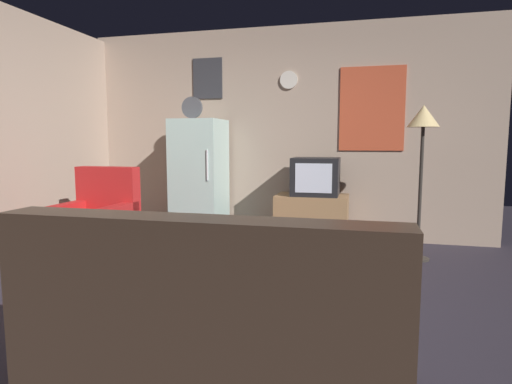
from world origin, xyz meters
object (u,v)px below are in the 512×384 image
at_px(wine_glass, 211,226).
at_px(mug_ceramic_tan, 227,228).
at_px(tv_stand, 312,220).
at_px(crt_tv, 316,176).
at_px(mug_ceramic_white, 213,230).
at_px(armchair, 98,228).
at_px(couch, 214,338).
at_px(fridge, 199,179).
at_px(remote_control, 180,235).
at_px(coffee_table, 201,259).
at_px(standing_lamp, 423,128).

xyz_separation_m(wine_glass, mug_ceramic_tan, (0.11, 0.10, -0.03)).
bearing_deg(mug_ceramic_tan, wine_glass, -138.42).
relative_size(tv_stand, crt_tv, 1.56).
xyz_separation_m(tv_stand, mug_ceramic_white, (-0.65, -1.64, 0.18)).
relative_size(tv_stand, armchair, 0.87).
bearing_deg(couch, mug_ceramic_tan, 105.72).
relative_size(fridge, crt_tv, 3.28).
bearing_deg(mug_ceramic_white, fridge, 115.09).
xyz_separation_m(crt_tv, remote_control, (-0.93, -1.77, -0.37)).
height_order(crt_tv, wine_glass, crt_tv).
xyz_separation_m(fridge, coffee_table, (0.66, -1.67, -0.54)).
relative_size(tv_stand, mug_ceramic_tan, 9.33).
bearing_deg(wine_glass, tv_stand, 68.22).
height_order(armchair, couch, armchair).
bearing_deg(fridge, wine_glass, -65.66).
bearing_deg(coffee_table, mug_ceramic_white, 8.37).
distance_m(fridge, remote_control, 1.89).
relative_size(crt_tv, remote_control, 3.60).
relative_size(mug_ceramic_white, mug_ceramic_tan, 1.00).
distance_m(tv_stand, crt_tv, 0.52).
height_order(fridge, couch, fridge).
height_order(tv_stand, mug_ceramic_white, tv_stand).
bearing_deg(crt_tv, wine_glass, -112.94).
bearing_deg(standing_lamp, mug_ceramic_tan, -145.32).
relative_size(standing_lamp, armchair, 1.66).
bearing_deg(remote_control, coffee_table, 26.24).
relative_size(fridge, couch, 1.04).
bearing_deg(couch, mug_ceramic_white, 109.73).
bearing_deg(coffee_table, wine_glass, -2.11).
bearing_deg(fridge, mug_ceramic_white, -64.91).
distance_m(standing_lamp, wine_glass, 2.37).
bearing_deg(tv_stand, mug_ceramic_tan, -109.40).
relative_size(mug_ceramic_tan, armchair, 0.09).
bearing_deg(crt_tv, couch, -92.25).
xyz_separation_m(crt_tv, standing_lamp, (1.11, -0.39, 0.54)).
height_order(remote_control, couch, couch).
xyz_separation_m(wine_glass, remote_control, (-0.23, -0.11, -0.06)).
height_order(mug_ceramic_tan, remote_control, mug_ceramic_tan).
height_order(standing_lamp, couch, standing_lamp).
bearing_deg(mug_ceramic_white, coffee_table, -171.63).
relative_size(mug_ceramic_tan, remote_control, 0.60).
xyz_separation_m(tv_stand, mug_ceramic_tan, (-0.55, -1.56, 0.18)).
xyz_separation_m(fridge, mug_ceramic_white, (0.78, -1.66, -0.27)).
bearing_deg(remote_control, mug_ceramic_white, 13.43).
relative_size(tv_stand, standing_lamp, 0.53).
bearing_deg(coffee_table, fridge, 111.62).
distance_m(fridge, tv_stand, 1.49).
distance_m(mug_ceramic_white, armchair, 1.49).
bearing_deg(standing_lamp, tv_stand, 161.37).
bearing_deg(fridge, coffee_table, -68.38).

